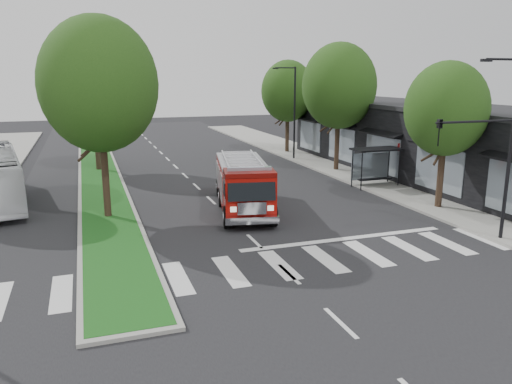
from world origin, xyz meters
The scene contains 13 objects.
ground centered at (0.00, 0.00, 0.00)m, with size 140.00×140.00×0.00m, color black.
sidewalk_right centered at (12.50, 10.00, 0.07)m, with size 5.00×80.00×0.15m, color gray.
median centered at (-6.00, 18.00, 0.08)m, with size 3.00×50.00×0.15m.
storefront_row centered at (17.00, 10.00, 2.50)m, with size 8.00×30.00×5.00m, color black.
bus_shelter centered at (11.20, 8.15, 2.04)m, with size 3.20×1.60×2.61m.
tree_right_near centered at (11.50, 2.00, 5.51)m, with size 4.40×4.40×8.05m.
tree_right_mid centered at (11.50, 14.00, 6.49)m, with size 5.60×5.60×9.72m.
tree_right_far centered at (11.50, 24.00, 5.84)m, with size 5.00×5.00×8.73m.
tree_median_near centered at (-6.00, 6.00, 6.81)m, with size 5.80×5.80×10.16m.
tree_median_far centered at (-6.00, 20.00, 6.49)m, with size 5.60×5.60×9.72m.
streetlight_right_near centered at (9.61, -3.50, 4.67)m, with size 4.08×0.22×8.00m.
streetlight_right_far centered at (10.35, 20.00, 4.48)m, with size 2.11×0.20×8.00m.
fire_engine centered at (1.18, 5.38, 1.41)m, with size 4.16×8.82×2.94m.
Camera 1 is at (-6.86, -20.11, 7.24)m, focal length 35.00 mm.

